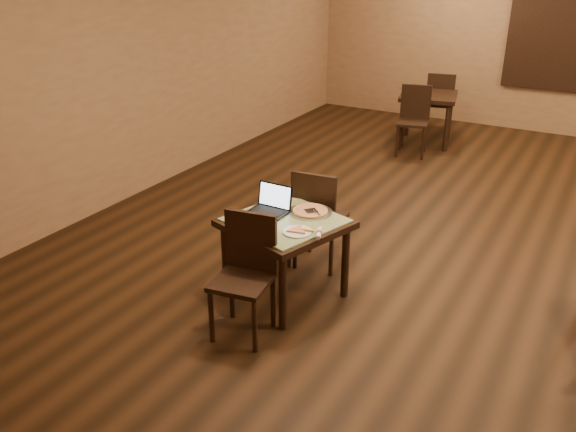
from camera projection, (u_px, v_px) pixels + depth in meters
The scene contains 16 objects.
ground at pixel (455, 246), 6.49m from camera, with size 10.00×10.00×0.00m, color black.
wall_back at pixel (550, 41), 9.85m from camera, with size 8.00×0.02×3.00m, color #916E4A.
wall_left at pixel (154, 69), 7.68m from camera, with size 0.02×10.00×3.00m, color #916E4A.
tiled_table at pixel (285, 230), 5.34m from camera, with size 1.15×1.15×0.76m.
chair_main_near at pixel (246, 268), 4.89m from camera, with size 0.50×0.50×1.02m.
chair_main_far at pixel (317, 214), 5.85m from camera, with size 0.48×0.48×1.02m.
laptop at pixel (272, 204), 5.44m from camera, with size 0.34×0.27×0.23m.
plate at pixel (297, 232), 5.05m from camera, with size 0.25×0.25×0.01m, color white.
pizza_slice at pixel (297, 230), 5.04m from camera, with size 0.19×0.19×0.02m, color beige, non-canonical shape.
pizza_pan at pixel (310, 212), 5.43m from camera, with size 0.39×0.39×0.01m, color silver.
pizza_whole at pixel (310, 211), 5.42m from camera, with size 0.32×0.32×0.02m.
spatula at pixel (311, 211), 5.39m from camera, with size 0.10×0.25×0.01m, color silver.
napkin_roll at pixel (319, 233), 4.99m from camera, with size 0.10×0.18×0.04m.
other_table_b at pixel (428, 103), 9.59m from camera, with size 1.01×1.01×0.79m.
other_table_b_chair_near at pixel (414, 116), 9.15m from camera, with size 0.53×0.53×1.03m.
other_table_b_chair_far at pixel (440, 100), 10.09m from camera, with size 0.53×0.53×1.03m.
Camera 1 is at (1.29, -5.92, 2.96)m, focal length 38.00 mm.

